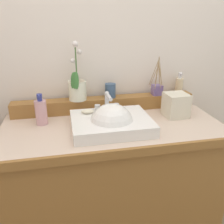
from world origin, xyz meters
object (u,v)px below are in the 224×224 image
(tumbler_cup, at_px, (110,91))
(reed_diffuser, at_px, (157,89))
(sink_basin, at_px, (111,124))
(soap_dispenser, at_px, (179,84))
(soap_bar, at_px, (87,111))
(tissue_box, at_px, (176,105))
(potted_plant, at_px, (77,87))
(lotion_bottle, at_px, (41,112))

(tumbler_cup, distance_m, reed_diffuser, 0.31)
(sink_basin, xyz_separation_m, soap_dispenser, (0.52, 0.30, 0.11))
(soap_bar, distance_m, tissue_box, 0.53)
(sink_basin, bearing_deg, soap_bar, 138.50)
(sink_basin, relative_size, tissue_box, 3.00)
(potted_plant, bearing_deg, reed_diffuser, -0.41)
(soap_bar, relative_size, soap_dispenser, 0.53)
(soap_dispenser, distance_m, tissue_box, 0.24)
(sink_basin, xyz_separation_m, tumbler_cup, (0.05, 0.28, 0.10))
(potted_plant, xyz_separation_m, soap_dispenser, (0.68, 0.02, -0.03))
(potted_plant, bearing_deg, sink_basin, -61.07)
(soap_bar, distance_m, potted_plant, 0.20)
(reed_diffuser, bearing_deg, sink_basin, -142.70)
(sink_basin, xyz_separation_m, reed_diffuser, (0.36, 0.27, 0.10))
(lotion_bottle, bearing_deg, sink_basin, -21.69)
(sink_basin, xyz_separation_m, soap_bar, (-0.11, 0.10, 0.04))
(potted_plant, relative_size, soap_dispenser, 2.63)
(sink_basin, xyz_separation_m, potted_plant, (-0.15, 0.28, 0.14))
(soap_dispenser, xyz_separation_m, tissue_box, (-0.11, -0.20, -0.07))
(soap_bar, height_order, tissue_box, tissue_box)
(soap_bar, bearing_deg, lotion_bottle, 170.09)
(soap_bar, bearing_deg, tissue_box, 0.18)
(sink_basin, xyz_separation_m, lotion_bottle, (-0.37, 0.15, 0.05))
(soap_bar, height_order, reed_diffuser, reed_diffuser)
(tumbler_cup, bearing_deg, soap_bar, -132.55)
(potted_plant, bearing_deg, tumbler_cup, 2.02)
(potted_plant, relative_size, lotion_bottle, 2.01)
(lotion_bottle, distance_m, tissue_box, 0.78)
(soap_bar, relative_size, tumbler_cup, 0.80)
(lotion_bottle, bearing_deg, reed_diffuser, 9.97)
(soap_dispenser, bearing_deg, lotion_bottle, -170.15)
(tissue_box, bearing_deg, reed_diffuser, 108.43)
(sink_basin, xyz_separation_m, tissue_box, (0.41, 0.10, 0.04))
(tumbler_cup, xyz_separation_m, reed_diffuser, (0.31, -0.01, -0.01))
(reed_diffuser, xyz_separation_m, tissue_box, (0.06, -0.17, -0.05))
(soap_bar, xyz_separation_m, lotion_bottle, (-0.25, 0.04, 0.00))
(lotion_bottle, xyz_separation_m, tissue_box, (0.78, -0.04, -0.00))
(soap_dispenser, bearing_deg, sink_basin, -150.26)
(soap_bar, distance_m, reed_diffuser, 0.51)
(soap_bar, distance_m, lotion_bottle, 0.25)
(soap_bar, distance_m, tumbler_cup, 0.25)
(sink_basin, height_order, tumbler_cup, same)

